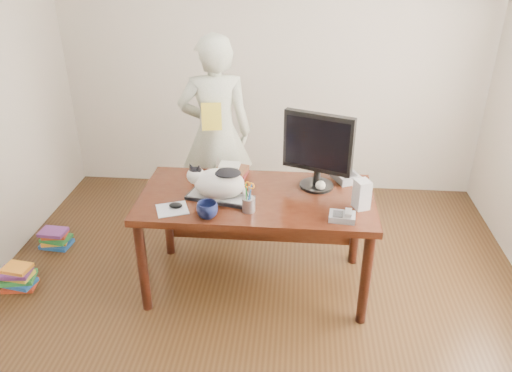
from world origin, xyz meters
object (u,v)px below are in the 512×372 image
object	(u,v)px
desk	(258,209)
phone	(343,216)
cat	(217,182)
book_pile_b	(55,238)
person	(216,134)
baseball	(320,185)
keyboard	(220,197)
mouse	(176,205)
calculator	(345,176)
speaker	(362,194)
monitor	(318,147)
pen_cup	(249,203)
book_pile_a	(18,277)
book_stack	(231,171)
coffee_mug	(207,210)

from	to	relation	value
desk	phone	world-z (taller)	phone
cat	book_pile_b	bearing A→B (deg)	177.26
book_pile_b	person	bearing A→B (deg)	22.88
baseball	keyboard	bearing A→B (deg)	-164.09
mouse	person	xyz separation A→B (m)	(0.09, 1.12, 0.07)
calculator	speaker	bearing A→B (deg)	-104.50
cat	monitor	xyz separation A→B (m)	(0.66, 0.22, 0.18)
pen_cup	person	xyz separation A→B (m)	(-0.39, 1.11, 0.03)
keyboard	speaker	bearing A→B (deg)	11.25
speaker	book_pile_a	world-z (taller)	speaker
monitor	speaker	size ratio (longest dim) A/B	2.80
book_pile_a	book_stack	bearing A→B (deg)	18.00
monitor	coffee_mug	bearing A→B (deg)	-124.93
pen_cup	calculator	xyz separation A→B (m)	(0.65, 0.51, -0.03)
monitor	desk	bearing A→B (deg)	-148.82
phone	speaker	size ratio (longest dim) A/B	0.88
coffee_mug	person	xyz separation A→B (m)	(-0.14, 1.21, 0.03)
phone	monitor	bearing A→B (deg)	117.50
cat	phone	world-z (taller)	cat
cat	coffee_mug	xyz separation A→B (m)	(-0.03, -0.24, -0.08)
baseball	book_pile_b	bearing A→B (deg)	173.95
cat	book_pile_a	xyz separation A→B (m)	(-1.49, -0.13, -0.79)
mouse	phone	bearing A→B (deg)	-23.81
desk	baseball	bearing A→B (deg)	5.65
keyboard	phone	distance (m)	0.83
monitor	person	bearing A→B (deg)	158.80
speaker	baseball	bearing A→B (deg)	115.24
book_pile_a	coffee_mug	bearing A→B (deg)	-4.49
book_stack	calculator	world-z (taller)	book_stack
mouse	speaker	bearing A→B (deg)	-15.80
cat	speaker	bearing A→B (deg)	11.20
coffee_mug	book_pile_b	bearing A→B (deg)	155.14
calculator	book_pile_b	bearing A→B (deg)	154.33
keyboard	monitor	distance (m)	0.74
phone	cat	bearing A→B (deg)	172.88
coffee_mug	book_pile_b	xyz separation A→B (m)	(-1.44, 0.67, -0.73)
pen_cup	book_pile_b	bearing A→B (deg)	161.59
keyboard	calculator	bearing A→B (deg)	36.50
book_pile_b	mouse	bearing A→B (deg)	-25.15
desk	book_pile_a	xyz separation A→B (m)	(-1.75, -0.28, -0.51)
keyboard	book_pile_b	bearing A→B (deg)	177.36
speaker	phone	bearing A→B (deg)	-151.17
speaker	calculator	distance (m)	0.42
mouse	book_stack	bearing A→B (deg)	38.91
pen_cup	book_pile_a	size ratio (longest dim) A/B	0.79
phone	baseball	xyz separation A→B (m)	(-0.13, 0.39, 0.01)
keyboard	person	xyz separation A→B (m)	(-0.18, 0.97, 0.07)
monitor	pen_cup	world-z (taller)	monitor
mouse	baseball	size ratio (longest dim) A/B	1.48
monitor	keyboard	bearing A→B (deg)	-140.01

